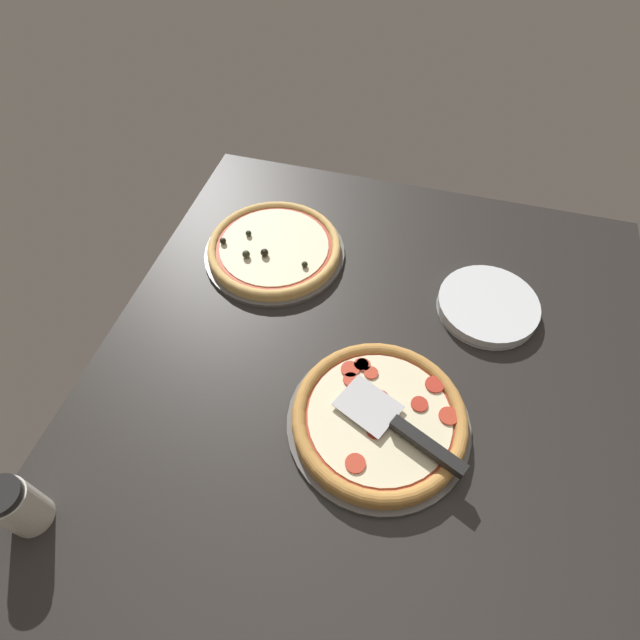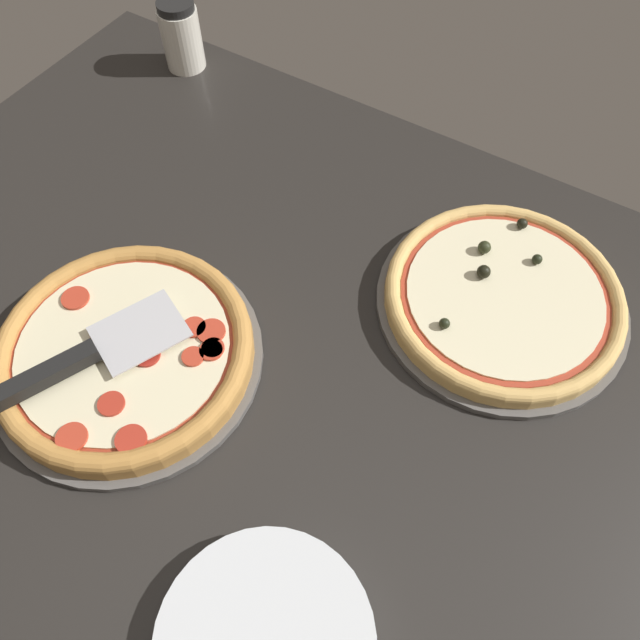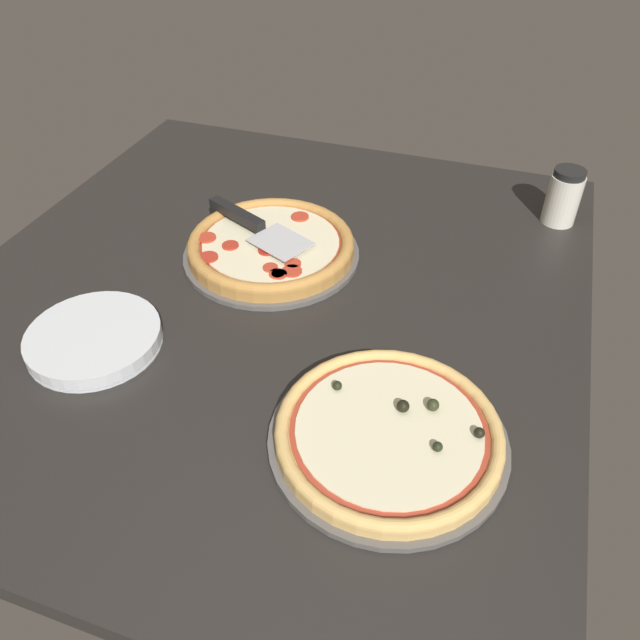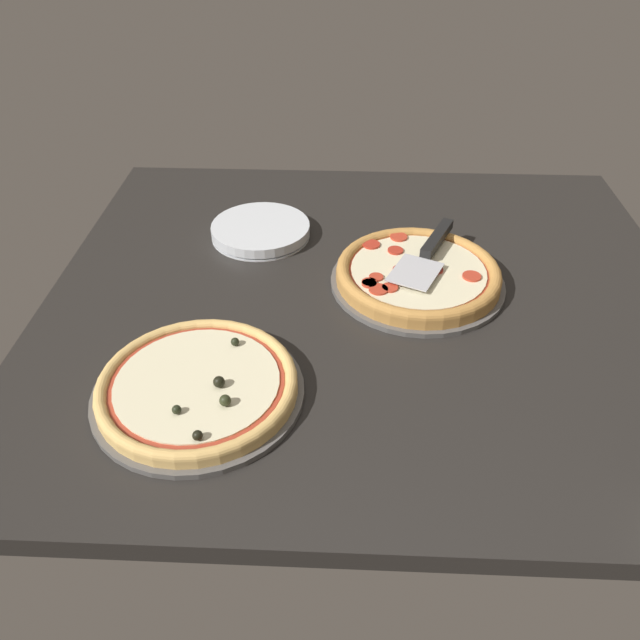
% 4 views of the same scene
% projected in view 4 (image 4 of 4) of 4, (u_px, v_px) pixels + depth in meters
% --- Properties ---
extents(ground_plane, '(1.23, 1.12, 0.04)m').
position_uv_depth(ground_plane, '(368.00, 300.00, 1.22)').
color(ground_plane, black).
extents(pizza_pan_front, '(0.34, 0.34, 0.01)m').
position_uv_depth(pizza_pan_front, '(417.00, 282.00, 1.22)').
color(pizza_pan_front, '#565451').
rests_on(pizza_pan_front, ground_plane).
extents(pizza_front, '(0.32, 0.32, 0.03)m').
position_uv_depth(pizza_front, '(418.00, 273.00, 1.21)').
color(pizza_front, '#B77F3D').
rests_on(pizza_front, pizza_pan_front).
extents(pizza_pan_back, '(0.33, 0.33, 0.01)m').
position_uv_depth(pizza_pan_back, '(199.00, 392.00, 0.98)').
color(pizza_pan_back, '#565451').
rests_on(pizza_pan_back, ground_plane).
extents(pizza_back, '(0.31, 0.31, 0.04)m').
position_uv_depth(pizza_back, '(197.00, 384.00, 0.97)').
color(pizza_back, '#DBAD60').
rests_on(pizza_back, pizza_pan_back).
extents(serving_spatula, '(0.15, 0.25, 0.02)m').
position_uv_depth(serving_spatula, '(432.00, 246.00, 1.24)').
color(serving_spatula, '#B7B7BC').
rests_on(serving_spatula, pizza_front).
extents(plate_stack, '(0.22, 0.22, 0.03)m').
position_uv_depth(plate_stack, '(261.00, 230.00, 1.37)').
color(plate_stack, silver).
rests_on(plate_stack, ground_plane).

